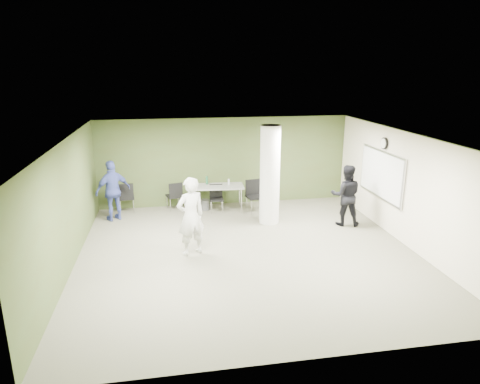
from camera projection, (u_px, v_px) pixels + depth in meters
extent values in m
plane|color=#595746|center=(248.00, 253.00, 10.31)|extent=(8.00, 8.00, 0.00)
plane|color=white|center=(249.00, 138.00, 9.52)|extent=(8.00, 8.00, 0.00)
cube|color=#434C24|center=(225.00, 162.00, 13.70)|extent=(8.00, 2.80, 0.02)
cube|color=#434C24|center=(67.00, 207.00, 9.26)|extent=(0.02, 8.00, 2.80)
cube|color=beige|center=(407.00, 190.00, 10.57)|extent=(0.02, 8.00, 2.80)
cylinder|color=silver|center=(270.00, 175.00, 11.97)|extent=(0.56, 0.56, 2.80)
cube|color=silver|center=(381.00, 174.00, 11.66)|extent=(0.04, 2.30, 1.30)
cube|color=white|center=(380.00, 174.00, 11.66)|extent=(0.02, 2.20, 1.20)
cylinder|color=black|center=(384.00, 143.00, 11.42)|extent=(0.05, 0.32, 0.32)
cylinder|color=white|center=(383.00, 143.00, 11.42)|extent=(0.02, 0.26, 0.26)
cube|color=gray|center=(215.00, 186.00, 13.10)|extent=(1.76, 0.86, 0.04)
cylinder|color=silver|center=(190.00, 203.00, 12.85)|extent=(0.04, 0.04, 0.77)
cylinder|color=silver|center=(241.00, 201.00, 13.00)|extent=(0.04, 0.04, 0.77)
cylinder|color=silver|center=(191.00, 197.00, 13.42)|extent=(0.04, 0.04, 0.77)
cylinder|color=silver|center=(239.00, 196.00, 13.58)|extent=(0.04, 0.04, 0.77)
cylinder|color=#1B5330|center=(207.00, 180.00, 13.24)|extent=(0.07, 0.07, 0.25)
cylinder|color=#B2B2B7|center=(229.00, 182.00, 13.18)|extent=(0.06, 0.06, 0.18)
cylinder|color=#4C4C4C|center=(205.00, 205.00, 13.40)|extent=(0.28, 0.28, 0.33)
cube|color=black|center=(126.00, 197.00, 13.12)|extent=(0.51, 0.51, 0.05)
cube|color=black|center=(126.00, 191.00, 12.85)|extent=(0.45, 0.08, 0.46)
cylinder|color=silver|center=(133.00, 203.00, 13.42)|extent=(0.02, 0.02, 0.44)
cylinder|color=silver|center=(120.00, 204.00, 13.32)|extent=(0.02, 0.02, 0.44)
cylinder|color=silver|center=(134.00, 206.00, 13.05)|extent=(0.02, 0.02, 0.44)
cylinder|color=silver|center=(120.00, 207.00, 12.96)|extent=(0.02, 0.02, 0.44)
cube|color=black|center=(174.00, 196.00, 13.36)|extent=(0.55, 0.55, 0.05)
cube|color=black|center=(176.00, 190.00, 13.12)|extent=(0.42, 0.15, 0.44)
cylinder|color=silver|center=(178.00, 201.00, 13.66)|extent=(0.02, 0.02, 0.42)
cylinder|color=silver|center=(167.00, 202.00, 13.51)|extent=(0.02, 0.02, 0.42)
cylinder|color=silver|center=(182.00, 204.00, 13.34)|extent=(0.02, 0.02, 0.42)
cylinder|color=silver|center=(170.00, 205.00, 13.19)|extent=(0.02, 0.02, 0.42)
cube|color=black|center=(217.00, 199.00, 13.14)|extent=(0.43, 0.43, 0.05)
cube|color=black|center=(216.00, 190.00, 13.25)|extent=(0.40, 0.05, 0.41)
cylinder|color=silver|center=(211.00, 208.00, 13.01)|extent=(0.02, 0.02, 0.39)
cylinder|color=silver|center=(223.00, 207.00, 13.05)|extent=(0.02, 0.02, 0.39)
cylinder|color=silver|center=(211.00, 204.00, 13.34)|extent=(0.02, 0.02, 0.39)
cylinder|color=silver|center=(222.00, 204.00, 13.38)|extent=(0.02, 0.02, 0.39)
cube|color=black|center=(255.00, 197.00, 13.11)|extent=(0.57, 0.57, 0.05)
cube|color=black|center=(253.00, 187.00, 13.23)|extent=(0.47, 0.13, 0.48)
cylinder|color=silver|center=(252.00, 207.00, 12.93)|extent=(0.02, 0.02, 0.46)
cylinder|color=silver|center=(264.00, 206.00, 13.06)|extent=(0.02, 0.02, 0.46)
cylinder|color=silver|center=(247.00, 204.00, 13.29)|extent=(0.02, 0.02, 0.46)
cylinder|color=silver|center=(259.00, 202.00, 13.43)|extent=(0.02, 0.02, 0.46)
imported|color=silver|center=(191.00, 217.00, 10.00)|extent=(0.81, 0.69, 1.90)
imported|color=black|center=(346.00, 195.00, 11.93)|extent=(0.99, 0.86, 1.73)
imported|color=#3E4B9B|center=(113.00, 191.00, 12.32)|extent=(1.11, 0.88, 1.77)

